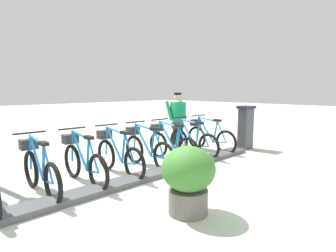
{
  "coord_description": "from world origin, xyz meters",
  "views": [
    {
      "loc": [
        -4.02,
        3.28,
        1.74
      ],
      "look_at": [
        0.5,
        -1.15,
        0.9
      ],
      "focal_mm": 29.01,
      "sensor_mm": 36.0,
      "label": 1
    }
  ],
  "objects_px": {
    "payment_kiosk": "(246,127)",
    "bike_docked_4": "(117,154)",
    "bike_docked_1": "(191,140)",
    "planter_bush": "(188,176)",
    "bike_docked_5": "(82,161)",
    "worker_near_rack": "(178,118)",
    "bike_docked_2": "(170,144)",
    "bike_docked_0": "(209,136)",
    "bike_docked_6": "(39,169)",
    "bike_docked_3": "(146,148)"
  },
  "relations": [
    {
      "from": "bike_docked_4",
      "to": "bike_docked_0",
      "type": "bearing_deg",
      "value": -90.0
    },
    {
      "from": "bike_docked_6",
      "to": "worker_near_rack",
      "type": "distance_m",
      "value": 4.54
    },
    {
      "from": "bike_docked_4",
      "to": "bike_docked_3",
      "type": "bearing_deg",
      "value": -90.0
    },
    {
      "from": "bike_docked_1",
      "to": "worker_near_rack",
      "type": "height_order",
      "value": "worker_near_rack"
    },
    {
      "from": "bike_docked_5",
      "to": "bike_docked_1",
      "type": "bearing_deg",
      "value": -90.0
    },
    {
      "from": "bike_docked_6",
      "to": "planter_bush",
      "type": "xyz_separation_m",
      "value": [
        -2.22,
        -1.24,
        0.11
      ]
    },
    {
      "from": "bike_docked_4",
      "to": "bike_docked_6",
      "type": "relative_size",
      "value": 1.0
    },
    {
      "from": "bike_docked_4",
      "to": "worker_near_rack",
      "type": "xyz_separation_m",
      "value": [
        1.0,
        -2.86,
        0.48
      ]
    },
    {
      "from": "bike_docked_2",
      "to": "bike_docked_3",
      "type": "bearing_deg",
      "value": 90.0
    },
    {
      "from": "bike_docked_0",
      "to": "bike_docked_1",
      "type": "xyz_separation_m",
      "value": [
        0.0,
        0.77,
        0.0
      ]
    },
    {
      "from": "bike_docked_0",
      "to": "bike_docked_2",
      "type": "height_order",
      "value": "same"
    },
    {
      "from": "bike_docked_1",
      "to": "bike_docked_3",
      "type": "relative_size",
      "value": 1.0
    },
    {
      "from": "bike_docked_0",
      "to": "bike_docked_5",
      "type": "xyz_separation_m",
      "value": [
        0.0,
        3.86,
        0.0
      ]
    },
    {
      "from": "bike_docked_5",
      "to": "bike_docked_4",
      "type": "bearing_deg",
      "value": -90.0
    },
    {
      "from": "planter_bush",
      "to": "payment_kiosk",
      "type": "bearing_deg",
      "value": -69.6
    },
    {
      "from": "bike_docked_0",
      "to": "planter_bush",
      "type": "distance_m",
      "value": 4.06
    },
    {
      "from": "bike_docked_0",
      "to": "worker_near_rack",
      "type": "bearing_deg",
      "value": 13.01
    },
    {
      "from": "payment_kiosk",
      "to": "bike_docked_1",
      "type": "xyz_separation_m",
      "value": [
        0.57,
        1.8,
        -0.24
      ]
    },
    {
      "from": "payment_kiosk",
      "to": "bike_docked_3",
      "type": "xyz_separation_m",
      "value": [
        0.57,
        3.35,
        -0.24
      ]
    },
    {
      "from": "bike_docked_1",
      "to": "bike_docked_4",
      "type": "relative_size",
      "value": 1.0
    },
    {
      "from": "bike_docked_6",
      "to": "payment_kiosk",
      "type": "bearing_deg",
      "value": -95.76
    },
    {
      "from": "bike_docked_4",
      "to": "planter_bush",
      "type": "distance_m",
      "value": 2.24
    },
    {
      "from": "bike_docked_1",
      "to": "bike_docked_2",
      "type": "bearing_deg",
      "value": 90.0
    },
    {
      "from": "payment_kiosk",
      "to": "bike_docked_6",
      "type": "xyz_separation_m",
      "value": [
        0.57,
        5.66,
        -0.24
      ]
    },
    {
      "from": "bike_docked_3",
      "to": "bike_docked_5",
      "type": "relative_size",
      "value": 1.0
    },
    {
      "from": "planter_bush",
      "to": "bike_docked_1",
      "type": "bearing_deg",
      "value": -49.81
    },
    {
      "from": "bike_docked_6",
      "to": "planter_bush",
      "type": "bearing_deg",
      "value": -150.8
    },
    {
      "from": "bike_docked_1",
      "to": "planter_bush",
      "type": "distance_m",
      "value": 3.44
    },
    {
      "from": "planter_bush",
      "to": "worker_near_rack",
      "type": "bearing_deg",
      "value": -44.53
    },
    {
      "from": "bike_docked_0",
      "to": "bike_docked_4",
      "type": "xyz_separation_m",
      "value": [
        0.0,
        3.09,
        0.0
      ]
    },
    {
      "from": "bike_docked_4",
      "to": "planter_bush",
      "type": "bearing_deg",
      "value": 172.14
    },
    {
      "from": "payment_kiosk",
      "to": "worker_near_rack",
      "type": "bearing_deg",
      "value": 38.66
    },
    {
      "from": "bike_docked_5",
      "to": "worker_near_rack",
      "type": "xyz_separation_m",
      "value": [
        1.0,
        -3.63,
        0.48
      ]
    },
    {
      "from": "bike_docked_2",
      "to": "bike_docked_0",
      "type": "bearing_deg",
      "value": -90.0
    },
    {
      "from": "bike_docked_5",
      "to": "payment_kiosk",
      "type": "bearing_deg",
      "value": -96.67
    },
    {
      "from": "bike_docked_0",
      "to": "planter_bush",
      "type": "xyz_separation_m",
      "value": [
        -2.22,
        3.4,
        0.11
      ]
    },
    {
      "from": "bike_docked_2",
      "to": "bike_docked_6",
      "type": "height_order",
      "value": "same"
    },
    {
      "from": "payment_kiosk",
      "to": "bike_docked_6",
      "type": "height_order",
      "value": "payment_kiosk"
    },
    {
      "from": "bike_docked_3",
      "to": "bike_docked_5",
      "type": "distance_m",
      "value": 1.55
    },
    {
      "from": "payment_kiosk",
      "to": "bike_docked_4",
      "type": "distance_m",
      "value": 4.16
    },
    {
      "from": "bike_docked_3",
      "to": "planter_bush",
      "type": "bearing_deg",
      "value": 154.05
    },
    {
      "from": "bike_docked_4",
      "to": "bike_docked_5",
      "type": "relative_size",
      "value": 1.0
    },
    {
      "from": "bike_docked_2",
      "to": "bike_docked_3",
      "type": "height_order",
      "value": "same"
    },
    {
      "from": "bike_docked_1",
      "to": "bike_docked_0",
      "type": "bearing_deg",
      "value": -90.0
    },
    {
      "from": "worker_near_rack",
      "to": "planter_bush",
      "type": "relative_size",
      "value": 1.71
    },
    {
      "from": "bike_docked_5",
      "to": "worker_near_rack",
      "type": "bearing_deg",
      "value": -74.59
    },
    {
      "from": "bike_docked_2",
      "to": "bike_docked_4",
      "type": "xyz_separation_m",
      "value": [
        0.0,
        1.55,
        0.0
      ]
    },
    {
      "from": "worker_near_rack",
      "to": "planter_bush",
      "type": "height_order",
      "value": "worker_near_rack"
    },
    {
      "from": "worker_near_rack",
      "to": "planter_bush",
      "type": "xyz_separation_m",
      "value": [
        -3.22,
        3.17,
        -0.37
      ]
    },
    {
      "from": "payment_kiosk",
      "to": "bike_docked_4",
      "type": "bearing_deg",
      "value": 82.1
    }
  ]
}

